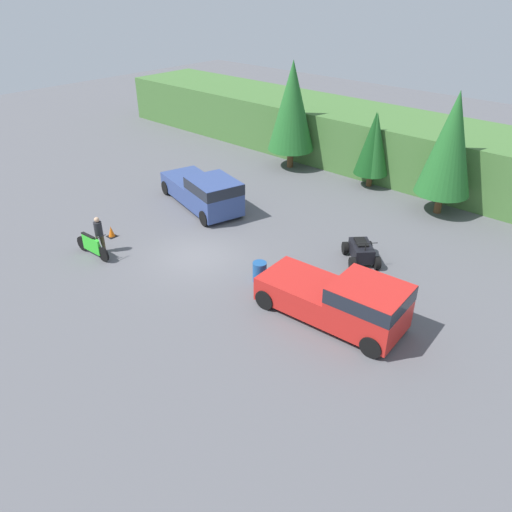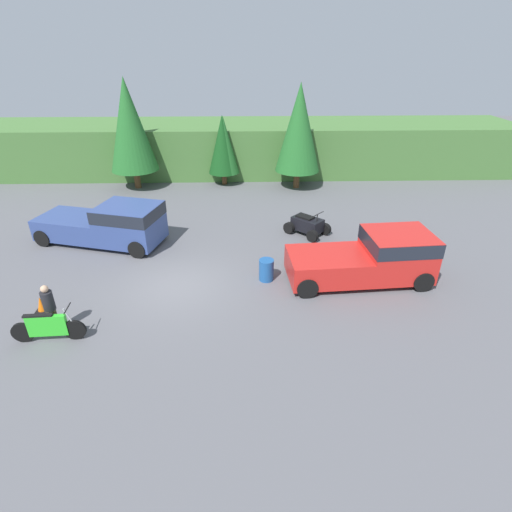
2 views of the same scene
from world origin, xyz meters
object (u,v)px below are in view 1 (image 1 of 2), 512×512
Objects in this scene: pickup_truck_red at (344,300)px; traffic_cone at (111,232)px; pickup_truck_second at (205,191)px; dirt_bike at (92,246)px; quad_atv at (361,252)px; rider_person at (99,233)px; steel_barrel at (260,272)px.

pickup_truck_red is 10.23× the size of traffic_cone.
dirt_bike is (0.00, -6.95, -0.53)m from pickup_truck_second.
pickup_truck_second reaches higher than traffic_cone.
quad_atv reaches higher than traffic_cone.
pickup_truck_red reaches higher than quad_atv.
dirt_bike is at bearing -96.04° from quad_atv.
rider_person reaches higher than quad_atv.
dirt_bike is at bearing -78.21° from rider_person.
traffic_cone is (-0.98, 1.61, -0.25)m from dirt_bike.
pickup_truck_red is 6.40× the size of steel_barrel.
dirt_bike is 1.91m from traffic_cone.
pickup_truck_red is at bearing 8.39° from traffic_cone.
pickup_truck_second is 9.28m from quad_atv.
steel_barrel is (7.99, 1.87, 0.19)m from traffic_cone.
pickup_truck_red reaches higher than traffic_cone.
rider_person is at bearing -74.93° from pickup_truck_second.
pickup_truck_red is 12.28m from traffic_cone.
steel_barrel is at bearing 23.26° from dirt_bike.
steel_barrel is (-2.22, -4.26, -0.03)m from quad_atv.
pickup_truck_red is at bearing 23.12° from rider_person.
pickup_truck_second is 2.73× the size of dirt_bike.
rider_person reaches higher than steel_barrel.
pickup_truck_second is (-11.14, 3.55, 0.00)m from pickup_truck_red.
dirt_bike is 7.83m from steel_barrel.
dirt_bike is (-11.14, -3.40, -0.52)m from pickup_truck_red.
dirt_bike is 0.64m from rider_person.
traffic_cone is (-0.98, -5.33, -0.77)m from pickup_truck_second.
pickup_truck_second is at bearing 158.25° from pickup_truck_red.
quad_atv is (9.23, 7.74, -0.03)m from dirt_bike.
steel_barrel reaches higher than traffic_cone.
pickup_truck_second is 6.97m from dirt_bike.
pickup_truck_red and pickup_truck_second have the same top height.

